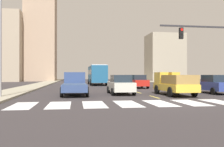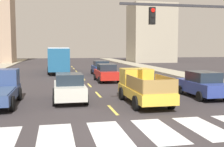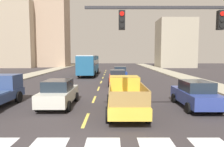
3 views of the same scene
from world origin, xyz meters
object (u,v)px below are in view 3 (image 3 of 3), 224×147
Objects in this scene: sedan_near_left at (117,77)px; city_bus at (89,64)px; pickup_stakebed at (125,96)px; sedan_far at (195,94)px; sedan_mid at (120,73)px; sedan_near_right at (59,93)px.

city_bus is at bearing 109.40° from sedan_near_left.
sedan_far is (4.45, 0.92, -0.08)m from pickup_stakebed.
sedan_near_left is (-4.63, 9.87, 0.00)m from sedan_far.
sedan_far is 16.95m from sedan_mid.
sedan_near_left is at bearing 65.58° from sedan_near_right.
sedan_near_right and sedan_mid have the same top height.
city_bus reaches higher than sedan_mid.
sedan_mid is (4.61, 16.01, 0.00)m from sedan_near_right.
city_bus is 6.85m from sedan_mid.
pickup_stakebed is 1.18× the size of sedan_mid.
pickup_stakebed is 4.55m from sedan_far.
sedan_near_left is at bearing -95.51° from sedan_mid.
pickup_stakebed is at bearing -92.02° from sedan_mid.
sedan_mid is at bearing 90.68° from pickup_stakebed.
pickup_stakebed is 1.18× the size of sedan_near_left.
city_bus is 2.45× the size of sedan_mid.
sedan_near_right is at bearing 164.17° from pickup_stakebed.
city_bus is at bearing 136.40° from sedan_mid.
city_bus is 2.45× the size of sedan_near_right.
pickup_stakebed is 4.46m from sedan_near_right.
sedan_far is at bearing 13.58° from pickup_stakebed.
sedan_far is 8.71m from sedan_near_right.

